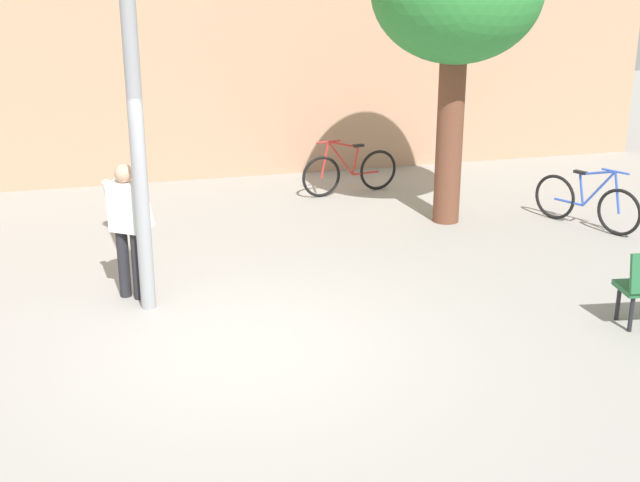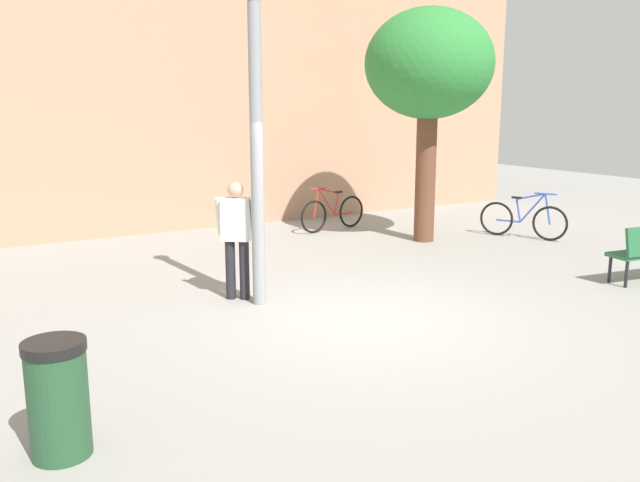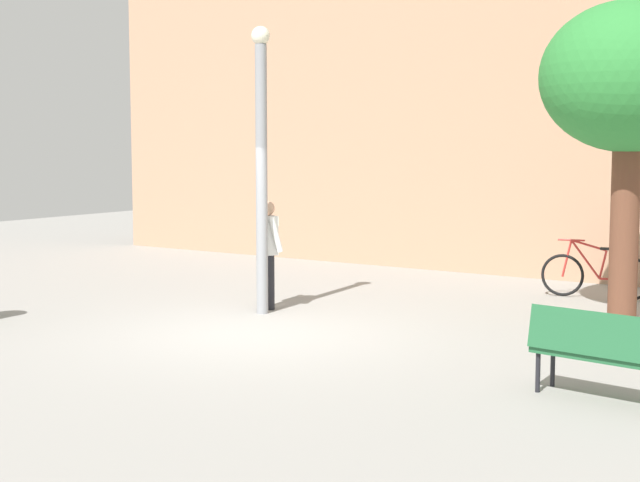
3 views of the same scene
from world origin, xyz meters
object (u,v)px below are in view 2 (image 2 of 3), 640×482
trash_bin (58,398)px  bicycle_blue (523,220)px  lamppost (256,135)px  person_by_lamppost (237,232)px  plaza_tree (429,67)px  bicycle_red (333,213)px

trash_bin → bicycle_blue: bearing=24.0°
lamppost → person_by_lamppost: 1.42m
plaza_tree → bicycle_blue: size_ratio=2.78×
trash_bin → lamppost: bearing=43.3°
bicycle_red → trash_bin: bearing=-134.0°
lamppost → trash_bin: (-3.09, -2.91, -1.84)m
person_by_lamppost → trash_bin: person_by_lamppost is taller
plaza_tree → bicycle_red: bearing=117.3°
lamppost → person_by_lamppost: bearing=113.7°
person_by_lamppost → plaza_tree: size_ratio=0.37×
bicycle_blue → trash_bin: 10.69m
trash_bin → bicycle_red: bearing=46.0°
plaza_tree → bicycle_red: 3.72m
bicycle_red → trash_bin: bicycle_red is taller
person_by_lamppost → plaza_tree: (4.89, 1.89, 2.45)m
lamppost → plaza_tree: size_ratio=0.94×
plaza_tree → bicycle_red: size_ratio=2.54×
lamppost → person_by_lamppost: (-0.16, 0.37, -1.36)m
plaza_tree → trash_bin: bearing=-146.6°
person_by_lamppost → bicycle_blue: person_by_lamppost is taller
person_by_lamppost → plaza_tree: 5.79m
person_by_lamppost → trash_bin: (-2.93, -3.28, -0.49)m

